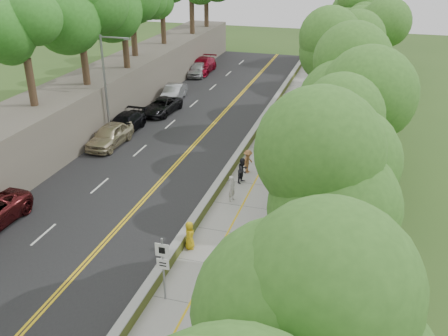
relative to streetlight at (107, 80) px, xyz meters
The scene contains 22 objects.
ground 18.08m from the streetlight, 53.23° to the right, with size 140.00×140.00×0.00m, color #33511E.
road 6.93m from the streetlight, 11.17° to the left, with size 11.20×66.00×0.04m, color black.
sidewalk 13.84m from the streetlight, ahead, with size 4.20×66.00×0.05m, color gray.
jersey_barrier 11.60m from the streetlight, ahead, with size 0.42×66.00×0.60m, color #C4E03C.
rock_embankment 4.15m from the streetlight, 161.78° to the left, with size 5.00×66.00×4.00m, color #595147.
chainlink_fence 15.58m from the streetlight, ahead, with size 0.04×66.00×2.00m, color slate.
trees_fenceside 17.65m from the streetlight, ahead, with size 7.00×66.00×14.00m, color #45822C, non-canonical shape.
streetlight is the anchor object (origin of this frame).
signpost 20.72m from the streetlight, 55.92° to the right, with size 0.62×0.09×3.10m.
construction_barrel 15.68m from the streetlight, 27.03° to the left, with size 0.51×0.51×0.83m, color orange.
concrete_block 23.49m from the streetlight, 50.33° to the right, with size 1.31×0.98×0.88m, color gray.
car_3 4.07m from the streetlight, 69.15° to the left, with size 2.06×5.06×1.47m, color black.
car_4 4.19m from the streetlight, 67.42° to the right, with size 1.95×4.86×1.65m, color #BFB089.
car_5 11.17m from the streetlight, 84.31° to the left, with size 1.60×4.58×1.51m, color #9FA1A6.
car_6 7.76m from the streetlight, 77.38° to the left, with size 2.21×4.80×1.33m, color black.
car_7 21.93m from the streetlight, 89.46° to the left, with size 2.32×5.71×1.66m, color maroon.
car_8 20.45m from the streetlight, 89.45° to the left, with size 1.78×4.41×1.50m, color #B4B4B7.
painter_0 17.59m from the streetlight, 49.22° to the right, with size 0.74×0.48×1.52m, color gold.
painter_1 14.58m from the streetlight, 32.22° to the right, with size 0.59×0.39×1.62m, color beige.
painter_2 13.43m from the streetlight, 22.52° to the right, with size 0.81×0.63×1.67m, color black.
painter_3 12.93m from the streetlight, 16.11° to the right, with size 1.05×0.60×1.62m, color #9A6235.
person_far 15.45m from the streetlight, 15.90° to the left, with size 1.12×0.47×1.91m, color black.
Camera 1 is at (8.44, -19.00, 14.46)m, focal length 40.00 mm.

